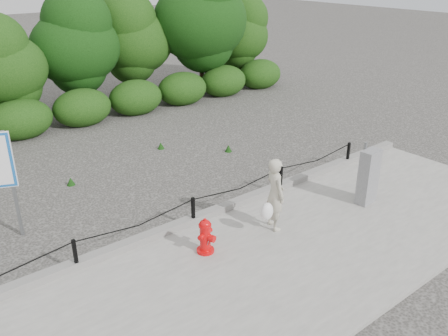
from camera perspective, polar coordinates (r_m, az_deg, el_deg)
ground at (r=9.89m, az=-3.67°, el=-7.09°), size 90.00×90.00×0.00m
sidewalk at (r=8.56m, az=4.24°, el=-12.25°), size 14.00×4.00×0.08m
curb at (r=9.85m, az=-3.86°, el=-6.23°), size 14.00×0.22×0.14m
chain_barrier at (r=9.66m, az=-3.74°, el=-4.77°), size 10.06×0.06×0.60m
treeline at (r=17.10m, az=-19.33°, el=14.19°), size 20.19×3.90×5.20m
fire_hydrant at (r=8.79m, az=-2.24°, el=-8.20°), size 0.42×0.42×0.70m
pedestrian at (r=9.38m, az=6.09°, el=-3.27°), size 0.73×0.63×1.51m
utility_cabinet at (r=10.85m, az=16.95°, el=-1.01°), size 0.50×0.36×1.38m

